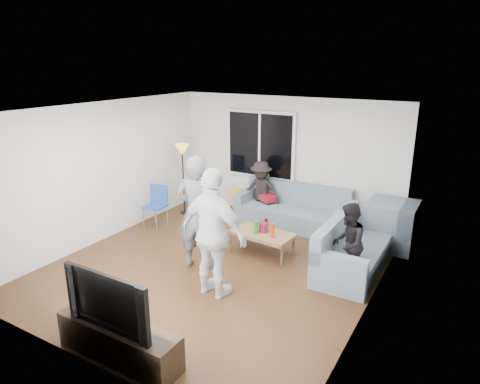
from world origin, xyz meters
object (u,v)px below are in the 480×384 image
Objects in this scene: coffee_table at (262,243)px; spectator_right at (348,244)px; spectator_back at (261,191)px; floor_lamp at (183,179)px; television at (115,298)px; sofa_right_section at (355,245)px; player_left at (197,213)px; player_right at (214,234)px; side_chair at (155,207)px; tv_console at (119,341)px; sofa_back_section at (292,207)px.

spectator_right is (1.58, -0.24, 0.44)m from coffee_table.
coffee_table is 0.85× the size of spectator_back.
television is at bearing -61.47° from floor_lamp.
player_left reaches higher than sofa_right_section.
player_right is (2.52, -2.58, 0.18)m from floor_lamp.
coffee_table is at bearing -141.69° from player_left.
coffee_table is 0.86× the size of spectator_right.
side_chair reaches higher than tv_console.
television is (-0.15, -3.31, 0.58)m from coffee_table.
player_right is at bearing -87.99° from sofa_back_section.
player_left is 2.39m from television.
spectator_back is at bearing -67.31° from player_right.
floor_lamp is at bearing -64.74° from player_left.
floor_lamp is (-4.07, 0.75, 0.36)m from sofa_right_section.
floor_lamp is (-2.49, 0.99, 0.58)m from coffee_table.
spectator_right is at bearing 60.56° from tv_console.
television is (0.00, 0.00, 0.56)m from tv_console.
player_right reaches higher than side_chair.
sofa_back_section is 2.39m from spectator_right.
television reaches higher than sofa_right_section.
tv_console is at bearing 153.99° from sofa_right_section.
sofa_back_section is 1.15× the size of sofa_right_section.
spectator_back is at bearing -135.26° from spectator_right.
spectator_back is (-0.12, 2.48, -0.31)m from player_left.
player_left reaches higher than floor_lamp.
television is at bearing -63.57° from side_chair.
player_left is 1.48× the size of spectator_back.
television is (2.34, -4.30, 0.00)m from floor_lamp.
television is (-1.73, -3.55, 0.36)m from sofa_right_section.
television is (2.34, -3.33, 0.35)m from side_chair.
tv_console is at bearing -92.55° from coffee_table.
player_left is 2.49m from tv_console.
floor_lamp reaches higher than side_chair.
side_chair is 4.07m from tv_console.
player_right is 1.74m from television.
tv_console is at bearing 91.36° from player_right.
television is (-1.73, -3.07, 0.15)m from spectator_right.
sofa_right_section is 1.67× the size of television.
floor_lamp is at bearing 118.53° from tv_console.
player_left is at bearing -32.22° from player_right.
spectator_right reaches higher than tv_console.
side_chair is 4.08m from spectator_right.
tv_console is at bearing 86.07° from player_left.
sofa_right_section is 2.33× the size of side_chair.
sofa_right_section is 1.55× the size of spectator_back.
player_right is 1.60× the size of television.
tv_console is 1.34× the size of television.
sofa_right_section is at bearing -38.41° from spectator_back.
sofa_back_section is at bearing 11.02° from floor_lamp.
floor_lamp is 4.25m from spectator_right.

